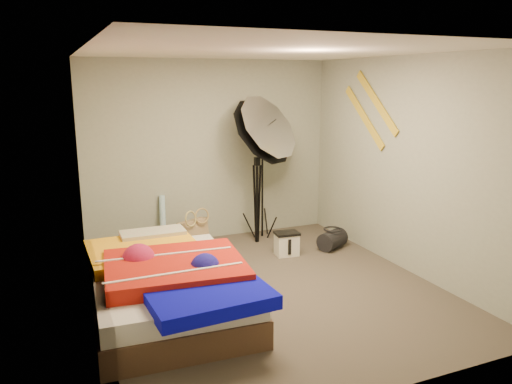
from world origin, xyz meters
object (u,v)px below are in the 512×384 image
camera_case (287,244)px  duffel_bag (332,240)px  camera_tripod (257,194)px  bed (168,284)px  photo_umbrella (262,133)px  wrapping_roll (163,221)px  tote_bag (194,236)px

camera_case → duffel_bag: (0.68, -0.01, -0.02)m
camera_tripod → duffel_bag: bearing=-38.8°
bed → camera_tripod: camera_tripod is taller
camera_tripod → photo_umbrella: bearing=18.6°
wrapping_roll → camera_case: wrapping_roll is taller
wrapping_roll → duffel_bag: wrapping_roll is taller
tote_bag → duffel_bag: 1.85m
tote_bag → duffel_bag: bearing=-44.0°
photo_umbrella → camera_tripod: (-0.08, -0.03, -0.84)m
tote_bag → camera_case: 1.23m
duffel_bag → bed: bearing=175.2°
wrapping_roll → duffel_bag: bearing=-26.3°
tote_bag → photo_umbrella: (1.00, 0.07, 1.32)m
wrapping_roll → bed: bearing=-101.2°
photo_umbrella → camera_tripod: bearing=-161.4°
wrapping_roll → photo_umbrella: size_ratio=0.33×
wrapping_roll → camera_case: bearing=-36.0°
wrapping_roll → photo_umbrella: (1.32, -0.33, 1.18)m
tote_bag → camera_tripod: bearing=-22.0°
camera_case → camera_tripod: camera_tripod is taller
bed → photo_umbrella: size_ratio=1.04×
camera_case → bed: 2.07m
camera_case → duffel_bag: camera_case is taller
camera_case → duffel_bag: bearing=4.5°
duffel_bag → photo_umbrella: (-0.74, 0.69, 1.40)m
tote_bag → bed: bed is taller
camera_case → tote_bag: bearing=156.1°
wrapping_roll → camera_case: (1.38, -1.00, -0.21)m
tote_bag → bed: 1.79m
wrapping_roll → camera_case: 1.72m
camera_case → bed: size_ratio=0.13×
tote_bag → wrapping_roll: (-0.32, 0.40, 0.13)m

